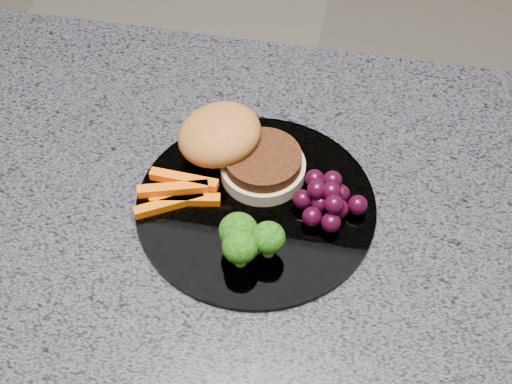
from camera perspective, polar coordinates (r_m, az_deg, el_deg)
countertop at (r=0.78m, az=-4.14°, el=-2.93°), size 1.20×0.60×0.04m
plate at (r=0.77m, az=0.00°, el=-1.07°), size 0.26×0.26×0.01m
burger at (r=0.79m, az=-1.71°, el=3.54°), size 0.17×0.13×0.05m
carrot_sticks at (r=0.77m, az=-6.23°, el=-0.01°), size 0.09×0.06×0.02m
broccoli at (r=0.71m, az=-0.73°, el=-3.72°), size 0.07×0.06×0.05m
grape_bunch at (r=0.76m, az=5.68°, el=-0.53°), size 0.08×0.08×0.04m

